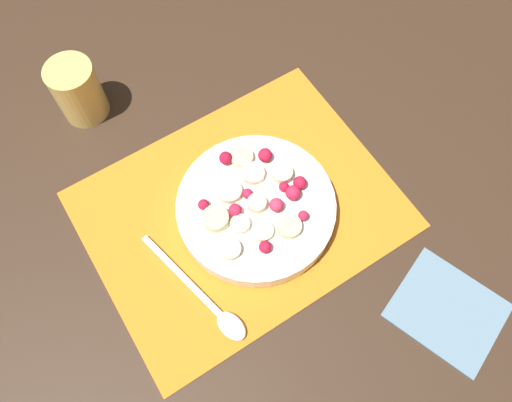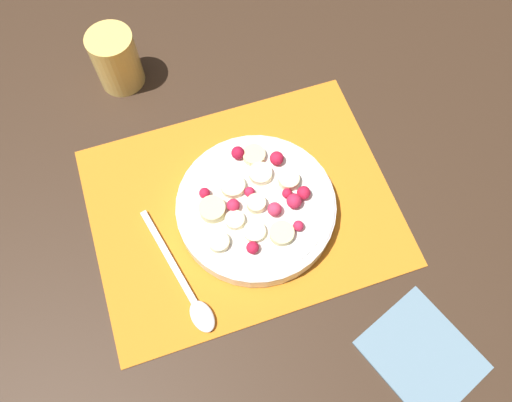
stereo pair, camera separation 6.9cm
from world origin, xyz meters
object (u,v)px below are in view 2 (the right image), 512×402
drinking_glass (116,60)px  spoon (190,294)px  fruit_bowl (256,206)px  napkin (423,355)px

drinking_glass → spoon: bearing=-88.7°
spoon → drinking_glass: drinking_glass is taller
fruit_bowl → drinking_glass: drinking_glass is taller
fruit_bowl → drinking_glass: (-0.13, 0.30, 0.02)m
fruit_bowl → spoon: (-0.12, -0.09, -0.02)m
fruit_bowl → spoon: fruit_bowl is taller
drinking_glass → napkin: drinking_glass is taller
drinking_glass → napkin: bearing=-64.0°
fruit_bowl → spoon: 0.15m
spoon → napkin: (0.26, -0.17, -0.01)m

